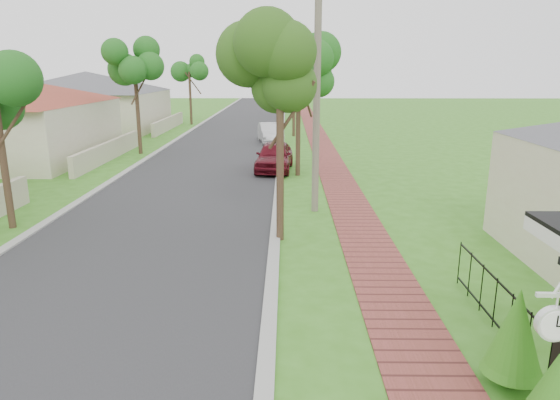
% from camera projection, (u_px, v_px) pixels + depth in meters
% --- Properties ---
extents(ground, '(160.00, 160.00, 0.00)m').
position_uv_depth(ground, '(222.00, 390.00, 7.61)').
color(ground, '#39771C').
rests_on(ground, ground).
extents(road, '(7.00, 120.00, 0.02)m').
position_uv_depth(road, '(213.00, 160.00, 26.99)').
color(road, '#28282B').
rests_on(road, ground).
extents(kerb_right, '(0.30, 120.00, 0.10)m').
position_uv_depth(kerb_right, '(280.00, 160.00, 26.94)').
color(kerb_right, '#9E9E99').
rests_on(kerb_right, ground).
extents(kerb_left, '(0.30, 120.00, 0.10)m').
position_uv_depth(kerb_left, '(146.00, 160.00, 27.03)').
color(kerb_left, '#9E9E99').
rests_on(kerb_left, ground).
extents(sidewalk, '(1.50, 120.00, 0.03)m').
position_uv_depth(sidewalk, '(328.00, 160.00, 26.91)').
color(sidewalk, brown).
rests_on(sidewalk, ground).
extents(picket_fence, '(0.03, 8.02, 1.00)m').
position_uv_depth(picket_fence, '(550.00, 362.00, 7.41)').
color(picket_fence, black).
rests_on(picket_fence, ground).
extents(street_trees, '(10.70, 37.65, 5.89)m').
position_uv_depth(street_trees, '(228.00, 73.00, 32.46)').
color(street_trees, '#382619').
rests_on(street_trees, ground).
extents(far_house_grey, '(15.56, 15.56, 4.60)m').
position_uv_depth(far_house_grey, '(89.00, 100.00, 40.08)').
color(far_house_grey, beige).
rests_on(far_house_grey, ground).
extents(parked_car_red, '(1.94, 4.17, 1.38)m').
position_uv_depth(parked_car_red, '(274.00, 156.00, 23.96)').
color(parked_car_red, '#570D17').
rests_on(parked_car_red, ground).
extents(parked_car_white, '(1.95, 4.05, 1.28)m').
position_uv_depth(parked_car_white, '(270.00, 133.00, 33.14)').
color(parked_car_white, silver).
rests_on(parked_car_white, ground).
extents(near_tree, '(2.23, 2.23, 5.74)m').
position_uv_depth(near_tree, '(280.00, 76.00, 13.21)').
color(near_tree, '#382619').
rests_on(near_tree, ground).
extents(utility_pole, '(1.20, 0.24, 8.19)m').
position_uv_depth(utility_pole, '(317.00, 88.00, 16.20)').
color(utility_pole, '#716758').
rests_on(utility_pole, ground).
extents(station_clock, '(0.70, 0.13, 0.60)m').
position_uv_depth(station_clock, '(555.00, 321.00, 5.71)').
color(station_clock, white).
rests_on(station_clock, ground).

